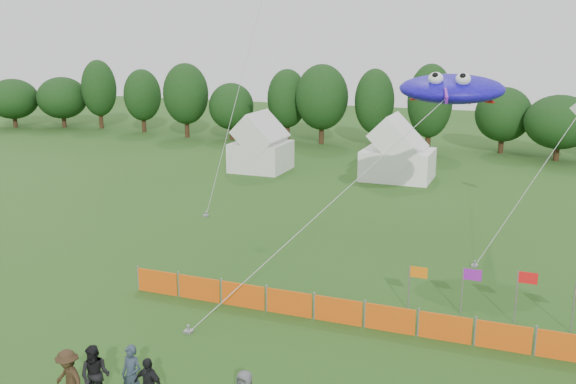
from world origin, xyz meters
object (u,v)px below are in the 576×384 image
(barrier_fence, at_px, (363,315))
(spectator_a, at_px, (132,375))
(spectator_c, at_px, (69,380))
(spectator_b, at_px, (95,376))
(stingray_kite, at_px, (453,89))
(tent_left, at_px, (261,147))
(tent_right, at_px, (398,155))

(barrier_fence, height_order, spectator_a, spectator_a)
(spectator_a, xyz_separation_m, spectator_c, (-1.59, -0.87, -0.01))
(spectator_b, bearing_deg, spectator_c, -160.49)
(barrier_fence, xyz_separation_m, spectator_b, (-6.07, -7.93, 0.44))
(barrier_fence, bearing_deg, spectator_a, -124.15)
(spectator_b, height_order, stingray_kite, stingray_kite)
(spectator_b, height_order, spectator_c, spectator_b)
(tent_left, bearing_deg, stingray_kite, -38.95)
(barrier_fence, distance_m, spectator_a, 9.07)
(tent_left, height_order, barrier_fence, tent_left)
(tent_right, height_order, spectator_b, tent_right)
(tent_right, height_order, barrier_fence, tent_right)
(tent_right, xyz_separation_m, spectator_c, (-2.61, -33.80, -0.93))
(stingray_kite, bearing_deg, tent_right, 111.28)
(spectator_a, distance_m, spectator_c, 1.81)
(tent_left, height_order, spectator_c, tent_left)
(tent_left, bearing_deg, spectator_c, -75.90)
(tent_right, bearing_deg, spectator_a, -91.79)
(spectator_c, bearing_deg, tent_left, 124.14)
(tent_right, xyz_separation_m, barrier_fence, (4.06, -25.43, -1.36))
(barrier_fence, bearing_deg, spectator_b, -127.43)
(spectator_c, height_order, stingray_kite, stingray_kite)
(tent_left, xyz_separation_m, tent_right, (10.92, 0.75, -0.03))
(tent_left, bearing_deg, spectator_b, -74.72)
(tent_left, distance_m, stingray_kite, 21.93)
(tent_left, distance_m, spectator_a, 33.68)
(spectator_a, height_order, stingray_kite, stingray_kite)
(spectator_a, bearing_deg, spectator_c, -147.23)
(tent_left, relative_size, spectator_a, 2.26)
(tent_left, relative_size, spectator_c, 2.28)
(tent_left, distance_m, spectator_b, 33.82)
(spectator_a, bearing_deg, barrier_fence, 59.87)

